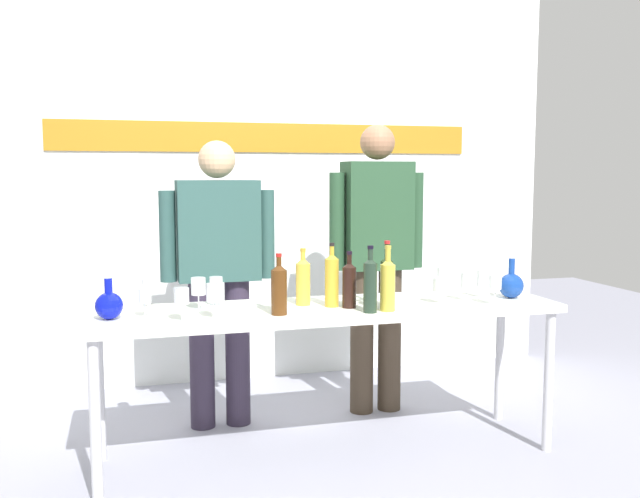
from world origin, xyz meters
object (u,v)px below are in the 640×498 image
object	(u,v)px
wine_bottle_2	(349,283)
wine_glass_left_4	(198,287)
wine_glass_left_5	(145,297)
wine_bottle_6	(387,279)
wine_glass_left_0	(182,297)
decanter_blue_left	(109,305)
wine_glass_right_2	(482,279)
wine_bottle_4	(332,279)
wine_glass_right_3	(440,285)
wine_bottle_5	(370,283)
wine_bottle_3	(279,288)
wine_glass_right_0	(495,283)
wine_glass_left_2	(216,286)
wine_glass_left_3	(213,293)
wine_glass_left_1	(149,287)
wine_bottle_1	(388,283)
presenter_left	(218,264)
presenter_right	(377,250)
wine_bottle_0	(303,280)
wine_glass_right_4	(467,282)
wine_glass_right_1	(443,275)
display_table	(328,319)
decanter_blue_right	(511,285)

from	to	relation	value
wine_bottle_2	wine_glass_left_4	distance (m)	0.74
wine_glass_left_4	wine_glass_left_5	xyz separation A→B (m)	(-0.26, -0.13, -0.01)
wine_bottle_6	wine_glass_left_5	xyz separation A→B (m)	(-1.17, 0.04, -0.04)
wine_glass_left_0	decanter_blue_left	bearing A→B (deg)	156.68
wine_bottle_2	wine_glass_right_2	world-z (taller)	wine_bottle_2
wine_glass_right_2	wine_bottle_4	bearing A→B (deg)	-178.29
wine_bottle_6	wine_glass_left_0	distance (m)	1.02
wine_bottle_4	wine_glass_right_3	world-z (taller)	wine_bottle_4
wine_bottle_5	wine_glass_left_4	distance (m)	0.84
wine_bottle_3	wine_glass_right_0	bearing A→B (deg)	-2.70
wine_bottle_3	wine_glass_right_3	distance (m)	0.85
wine_bottle_5	wine_glass_left_2	world-z (taller)	wine_bottle_5
wine_bottle_4	wine_bottle_5	world-z (taller)	wine_bottle_5
wine_glass_left_3	wine_glass_left_1	bearing A→B (deg)	127.56
wine_bottle_2	wine_glass_left_3	xyz separation A→B (m)	(-0.68, -0.08, -0.00)
wine_bottle_1	wine_bottle_6	xyz separation A→B (m)	(0.04, 0.10, 0.00)
presenter_left	wine_glass_left_5	world-z (taller)	presenter_left
presenter_right	wine_glass_right_0	world-z (taller)	presenter_right
wine_glass_left_2	wine_glass_left_3	xyz separation A→B (m)	(-0.05, -0.33, 0.02)
wine_bottle_6	decanter_blue_left	bearing A→B (deg)	178.09
decanter_blue_left	wine_glass_right_0	world-z (taller)	decanter_blue_left
wine_bottle_0	wine_bottle_6	size ratio (longest dim) A/B	0.87
wine_bottle_5	wine_glass_right_4	size ratio (longest dim) A/B	2.16
wine_bottle_2	wine_glass_right_4	distance (m)	0.65
wine_glass_right_0	wine_glass_right_3	world-z (taller)	wine_glass_right_0
wine_glass_left_2	wine_glass_right_3	xyz separation A→B (m)	(1.11, -0.26, -0.00)
presenter_left	wine_glass_right_4	distance (m)	1.37
presenter_left	wine_bottle_0	distance (m)	0.63
wine_bottle_6	wine_glass_right_0	world-z (taller)	wine_bottle_6
wine_glass_left_2	wine_glass_left_5	xyz separation A→B (m)	(-0.35, -0.22, -0.00)
wine_glass_right_1	decanter_blue_left	bearing A→B (deg)	-171.75
wine_glass_left_0	wine_glass_left_2	size ratio (longest dim) A/B	1.06
wine_bottle_0	wine_glass_left_2	xyz separation A→B (m)	(-0.42, 0.11, -0.03)
wine_bottle_0	wine_bottle_4	distance (m)	0.15
display_table	wine_bottle_5	size ratio (longest dim) A/B	7.32
wine_bottle_2	wine_glass_left_2	world-z (taller)	wine_bottle_2
wine_glass_right_0	wine_bottle_3	bearing A→B (deg)	177.30
wine_glass_left_3	wine_glass_right_3	xyz separation A→B (m)	(1.16, 0.06, -0.02)
wine_bottle_3	wine_glass_right_4	world-z (taller)	wine_bottle_3
wine_glass_left_5	presenter_left	bearing A→B (deg)	56.20
wine_bottle_1	wine_bottle_5	distance (m)	0.10
wine_glass_left_3	wine_glass_right_3	world-z (taller)	wine_glass_left_3
wine_bottle_5	wine_bottle_6	xyz separation A→B (m)	(0.13, 0.12, -0.00)
wine_glass_left_0	wine_glass_left_1	distance (m)	0.40
wine_glass_left_1	wine_glass_left_3	distance (m)	0.45
wine_glass_left_1	wine_glass_right_2	size ratio (longest dim) A/B	0.95
wine_bottle_3	wine_glass_left_3	distance (m)	0.31
wine_glass_right_0	decanter_blue_right	bearing A→B (deg)	39.75
wine_glass_right_2	wine_glass_right_3	xyz separation A→B (m)	(-0.29, -0.10, -0.00)
wine_bottle_5	wine_bottle_6	bearing A→B (deg)	42.78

